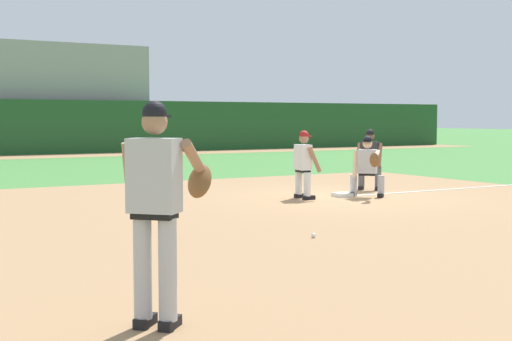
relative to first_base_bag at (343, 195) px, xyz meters
The scene contains 11 objects.
ground_plane 0.04m from the first_base_bag, ahead, with size 160.00×160.00×0.00m, color #47843D.
infield_dirt_patch 5.08m from the first_base_bag, 135.70° to the right, with size 18.00×18.00×0.01m, color #A87F56.
warning_track_strip 20.00m from the first_base_bag, 90.00° to the left, with size 48.00×3.20×0.01m, color #A87F56.
first_base_bag is the anchor object (origin of this frame).
baseball 5.47m from the first_base_bag, 131.54° to the right, with size 0.07×0.07×0.07m, color white.
pitcher 10.17m from the first_base_bag, 135.61° to the right, with size 0.85×0.56×1.86m.
first_baseman 0.86m from the first_base_bag, 40.58° to the right, with size 0.76×1.08×1.34m.
baserunner 1.23m from the first_base_bag, behind, with size 0.49×0.62×1.46m.
umpire 1.84m from the first_base_bag, 31.23° to the left, with size 0.67×0.68×1.46m.
outfield_wall 22.04m from the first_base_bag, 90.00° to the left, with size 48.00×0.50×2.60m.
stadium_seating_block 25.47m from the first_base_bag, 90.00° to the left, with size 9.09×5.05×5.45m.
Camera 1 is at (-9.42, -12.44, 1.72)m, focal length 50.00 mm.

